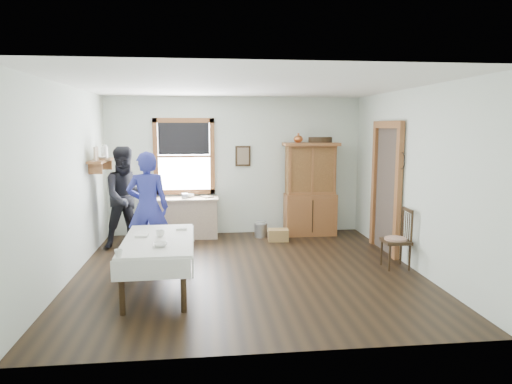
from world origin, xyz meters
TOP-DOWN VIEW (x-y plane):
  - room at (0.00, 0.00)m, footprint 5.01×5.01m
  - window at (-1.00, 2.46)m, footprint 1.18×0.07m
  - doorway at (2.46, 0.85)m, footprint 0.09×1.14m
  - wall_shelf at (-2.37, 1.54)m, footprint 0.24×1.00m
  - framed_picture at (0.15, 2.46)m, footprint 0.30×0.04m
  - rug_beater at (2.45, 0.30)m, footprint 0.01×0.27m
  - work_counter at (-1.03, 2.20)m, footprint 1.36×0.53m
  - china_hutch at (1.45, 2.18)m, footprint 1.07×0.51m
  - dining_table at (-1.21, -0.67)m, footprint 0.95×1.75m
  - spindle_chair at (2.25, -0.09)m, footprint 0.44×0.44m
  - pail at (0.46, 2.07)m, footprint 0.31×0.31m
  - wicker_basket at (0.74, 1.74)m, footprint 0.39×0.29m
  - woman_blue at (-1.50, 0.62)m, footprint 0.60×0.40m
  - figure_dark at (-1.98, 1.63)m, footprint 0.99×0.90m
  - table_cup_a at (-1.20, -0.56)m, footprint 0.14×0.14m
  - table_cup_b at (-1.57, -1.46)m, footprint 0.09×0.09m
  - table_bowl at (-1.15, -1.06)m, footprint 0.24×0.24m
  - counter_book at (-0.65, 2.19)m, footprint 0.22×0.25m
  - counter_bowl at (-0.92, 2.26)m, footprint 0.20×0.20m
  - shelf_bowl at (-2.37, 1.55)m, footprint 0.22×0.22m

SIDE VIEW (x-z plane):
  - wicker_basket at x=0.74m, z-range 0.00..0.22m
  - pail at x=0.46m, z-range 0.00..0.27m
  - dining_table at x=-1.21m, z-range 0.00..0.69m
  - work_counter at x=-1.03m, z-range 0.00..0.77m
  - spindle_chair at x=2.25m, z-range 0.00..0.91m
  - table_bowl at x=-1.15m, z-range 0.69..0.74m
  - table_cup_b at x=-1.57m, z-range 0.69..0.78m
  - table_cup_a at x=-1.20m, z-range 0.69..0.78m
  - counter_book at x=-0.65m, z-range 0.77..0.79m
  - counter_bowl at x=-0.92m, z-range 0.77..0.84m
  - woman_blue at x=-1.50m, z-range 0.00..1.62m
  - figure_dark at x=-1.98m, z-range 0.00..1.65m
  - china_hutch at x=1.45m, z-range 0.00..1.82m
  - doorway at x=2.46m, z-range 0.05..2.27m
  - room at x=0.00m, z-range 0.00..2.70m
  - framed_picture at x=0.15m, z-range 1.35..1.75m
  - wall_shelf at x=-2.37m, z-range 1.35..1.79m
  - shelf_bowl at x=-2.37m, z-range 1.57..1.62m
  - window at x=-1.00m, z-range 0.90..2.38m
  - rug_beater at x=2.45m, z-range 1.58..1.86m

